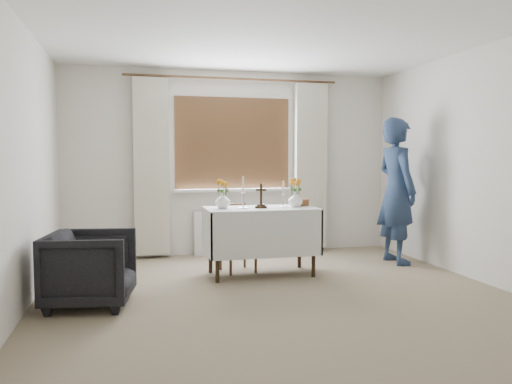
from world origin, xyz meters
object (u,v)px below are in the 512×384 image
armchair (91,268)px  wooden_cross (261,196)px  wooden_chair (238,238)px  altar_table (261,241)px  flower_vase_right (295,199)px  person (397,191)px  flower_vase_left (223,201)px

armchair → wooden_cross: 2.00m
wooden_chair → altar_table: bearing=-56.4°
flower_vase_right → person: bearing=8.6°
flower_vase_right → flower_vase_left: bearing=177.6°
wooden_chair → person: bearing=-11.4°
altar_table → wooden_cross: bearing=-102.7°
altar_table → flower_vase_right: bearing=1.4°
altar_table → flower_vase_right: size_ratio=7.22×
armchair → flower_vase_left: (1.35, 0.82, 0.51)m
altar_table → wooden_cross: 0.52m
person → wooden_cross: size_ratio=6.68×
altar_table → armchair: size_ratio=1.68×
altar_table → flower_vase_right: 0.62m
armchair → altar_table: bearing=-57.9°
wooden_cross → flower_vase_left: bearing=-169.8°
altar_table → wooden_chair: (-0.22, 0.22, 0.01)m
person → flower_vase_right: (-1.40, -0.21, -0.06)m
wooden_cross → flower_vase_left: wooden_cross is taller
armchair → person: 3.77m
altar_table → person: bearing=7.0°
altar_table → flower_vase_left: bearing=174.1°
altar_table → wooden_chair: size_ratio=1.57×
flower_vase_left → person: bearing=4.5°
wooden_chair → flower_vase_right: size_ratio=4.58×
altar_table → armchair: (-1.78, -0.78, -0.04)m
flower_vase_left → armchair: bearing=-148.6°
wooden_chair → wooden_cross: (0.21, -0.25, 0.50)m
altar_table → person: person is taller
altar_table → wooden_cross: size_ratio=4.56×
wooden_chair → wooden_cross: wooden_cross is taller
armchair → flower_vase_left: bearing=-50.1°
altar_table → flower_vase_left: flower_vase_left is taller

